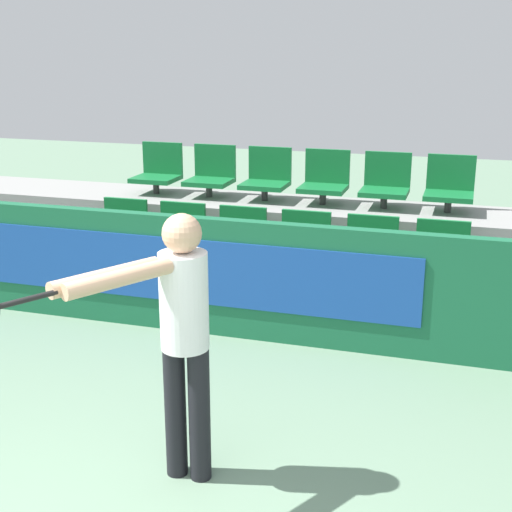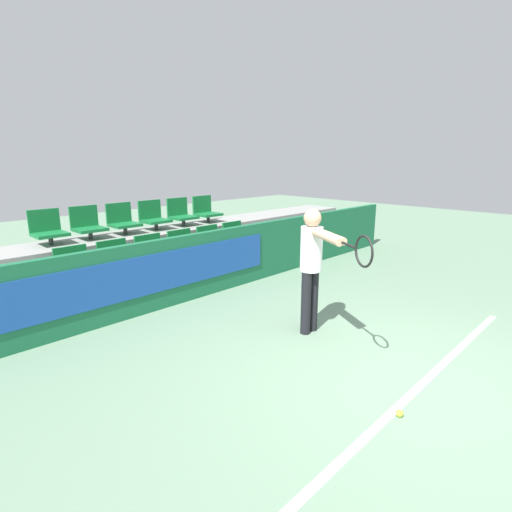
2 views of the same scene
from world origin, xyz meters
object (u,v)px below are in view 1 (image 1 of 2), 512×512
stadium_chair_7 (211,174)px  tennis_player (173,326)px  stadium_chair_1 (179,235)px  stadium_chair_9 (325,180)px  stadium_chair_4 (370,251)px  stadium_chair_2 (239,240)px  stadium_chair_8 (267,177)px  stadium_chair_5 (441,257)px  stadium_chair_6 (158,171)px  stadium_chair_10 (386,184)px  stadium_chair_0 (121,231)px  stadium_chair_3 (303,246)px  stadium_chair_11 (449,187)px

stadium_chair_7 → tennis_player: 4.05m
stadium_chair_1 → stadium_chair_9: bearing=36.8°
stadium_chair_7 → stadium_chair_4: bearing=-26.5°
stadium_chair_1 → stadium_chair_2: 0.64m
stadium_chair_8 → stadium_chair_5: bearing=-26.5°
stadium_chair_6 → stadium_chair_10: 2.55m
stadium_chair_0 → stadium_chair_7: (0.64, 0.95, 0.46)m
stadium_chair_3 → stadium_chair_1: bearing=180.0°
stadium_chair_6 → stadium_chair_10: bearing=0.0°
stadium_chair_9 → stadium_chair_11: bearing=0.0°
tennis_player → stadium_chair_5: bearing=94.4°
stadium_chair_1 → stadium_chair_9: (1.27, 0.95, 0.46)m
stadium_chair_2 → stadium_chair_11: bearing=26.5°
stadium_chair_3 → stadium_chair_5: same height
stadium_chair_3 → stadium_chair_4: 0.64m
stadium_chair_8 → stadium_chair_11: (1.91, 0.00, 0.00)m
stadium_chair_3 → stadium_chair_8: size_ratio=1.00×
stadium_chair_1 → stadium_chair_10: (1.91, 0.95, 0.46)m
stadium_chair_9 → tennis_player: tennis_player is taller
stadium_chair_0 → stadium_chair_3: size_ratio=1.00×
stadium_chair_10 → stadium_chair_6: bearing=180.0°
stadium_chair_1 → stadium_chair_4: bearing=0.0°
stadium_chair_6 → stadium_chair_7: (0.64, 0.00, 0.00)m
stadium_chair_1 → stadium_chair_8: bearing=56.3°
stadium_chair_1 → stadium_chair_2: same height
stadium_chair_7 → stadium_chair_11: size_ratio=1.00×
stadium_chair_3 → stadium_chair_11: 1.66m
stadium_chair_7 → stadium_chair_11: bearing=0.0°
stadium_chair_9 → tennis_player: bearing=-90.9°
stadium_chair_3 → stadium_chair_8: bearing=123.7°
stadium_chair_10 → stadium_chair_11: size_ratio=1.00×
stadium_chair_5 → stadium_chair_9: stadium_chair_9 is taller
stadium_chair_2 → stadium_chair_4: bearing=0.0°
stadium_chair_4 → stadium_chair_9: (-0.64, 0.95, 0.46)m
stadium_chair_2 → stadium_chair_7: 1.23m
stadium_chair_1 → stadium_chair_4: same height
stadium_chair_0 → stadium_chair_8: (1.27, 0.95, 0.46)m
stadium_chair_2 → stadium_chair_3: size_ratio=1.00×
stadium_chair_1 → stadium_chair_8: size_ratio=1.00×
stadium_chair_4 → stadium_chair_5: same height
stadium_chair_8 → stadium_chair_2: bearing=-90.0°
stadium_chair_7 → tennis_player: size_ratio=0.34×
stadium_chair_0 → stadium_chair_3: 1.91m
stadium_chair_10 → stadium_chair_11: bearing=0.0°
stadium_chair_4 → tennis_player: 3.00m
stadium_chair_2 → stadium_chair_7: size_ratio=1.00×
stadium_chair_2 → stadium_chair_11: size_ratio=1.00×
stadium_chair_4 → stadium_chair_0: bearing=180.0°
stadium_chair_6 → stadium_chair_11: (3.19, 0.00, 0.00)m
stadium_chair_1 → stadium_chair_7: stadium_chair_7 is taller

